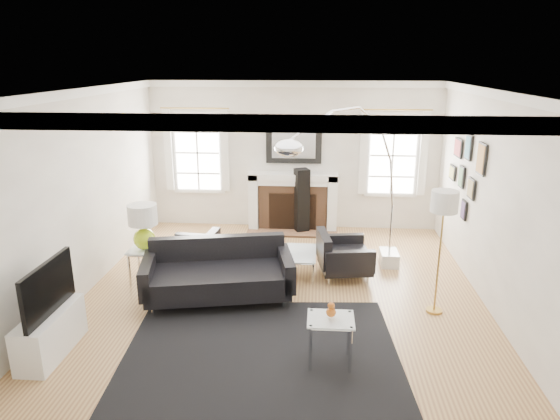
# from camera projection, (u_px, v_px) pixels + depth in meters

# --- Properties ---
(floor) EXTENTS (6.00, 6.00, 0.00)m
(floor) POSITION_uv_depth(u_px,v_px,m) (282.00, 293.00, 7.04)
(floor) COLOR #95633E
(floor) RESTS_ON ground
(back_wall) EXTENTS (5.50, 0.04, 2.80)m
(back_wall) POSITION_uv_depth(u_px,v_px,m) (294.00, 156.00, 9.50)
(back_wall) COLOR white
(back_wall) RESTS_ON floor
(front_wall) EXTENTS (5.50, 0.04, 2.80)m
(front_wall) POSITION_uv_depth(u_px,v_px,m) (252.00, 302.00, 3.77)
(front_wall) COLOR white
(front_wall) RESTS_ON floor
(left_wall) EXTENTS (0.04, 6.00, 2.80)m
(left_wall) POSITION_uv_depth(u_px,v_px,m) (83.00, 193.00, 6.85)
(left_wall) COLOR white
(left_wall) RESTS_ON floor
(right_wall) EXTENTS (0.04, 6.00, 2.80)m
(right_wall) POSITION_uv_depth(u_px,v_px,m) (494.00, 202.00, 6.43)
(right_wall) COLOR white
(right_wall) RESTS_ON floor
(ceiling) EXTENTS (5.50, 6.00, 0.02)m
(ceiling) POSITION_uv_depth(u_px,v_px,m) (282.00, 90.00, 6.23)
(ceiling) COLOR white
(ceiling) RESTS_ON back_wall
(crown_molding) EXTENTS (5.50, 6.00, 0.12)m
(crown_molding) POSITION_uv_depth(u_px,v_px,m) (282.00, 95.00, 6.25)
(crown_molding) COLOR white
(crown_molding) RESTS_ON back_wall
(fireplace) EXTENTS (1.70, 0.69, 1.11)m
(fireplace) POSITION_uv_depth(u_px,v_px,m) (293.00, 202.00, 9.55)
(fireplace) COLOR white
(fireplace) RESTS_ON floor
(mantel_mirror) EXTENTS (1.05, 0.07, 0.75)m
(mantel_mirror) POSITION_uv_depth(u_px,v_px,m) (294.00, 144.00, 9.39)
(mantel_mirror) COLOR black
(mantel_mirror) RESTS_ON back_wall
(window_left) EXTENTS (1.24, 0.15, 1.62)m
(window_left) POSITION_uv_depth(u_px,v_px,m) (198.00, 152.00, 9.57)
(window_left) COLOR white
(window_left) RESTS_ON back_wall
(window_right) EXTENTS (1.24, 0.15, 1.62)m
(window_right) POSITION_uv_depth(u_px,v_px,m) (393.00, 155.00, 9.29)
(window_right) COLOR white
(window_right) RESTS_ON back_wall
(gallery_wall) EXTENTS (0.04, 1.73, 1.29)m
(gallery_wall) POSITION_uv_depth(u_px,v_px,m) (465.00, 171.00, 7.63)
(gallery_wall) COLOR black
(gallery_wall) RESTS_ON right_wall
(tv_unit) EXTENTS (0.35, 1.00, 1.09)m
(tv_unit) POSITION_uv_depth(u_px,v_px,m) (50.00, 327.00, 5.51)
(tv_unit) COLOR white
(tv_unit) RESTS_ON floor
(area_rug) EXTENTS (3.23, 2.76, 0.01)m
(area_rug) POSITION_uv_depth(u_px,v_px,m) (261.00, 356.00, 5.54)
(area_rug) COLOR black
(area_rug) RESTS_ON floor
(sofa) EXTENTS (2.14, 1.30, 0.65)m
(sofa) POSITION_uv_depth(u_px,v_px,m) (218.00, 274.00, 6.81)
(sofa) COLOR black
(sofa) RESTS_ON floor
(armchair_left) EXTENTS (0.82, 0.90, 0.56)m
(armchair_left) POSITION_uv_depth(u_px,v_px,m) (193.00, 256.00, 7.54)
(armchair_left) COLOR black
(armchair_left) RESTS_ON floor
(armchair_right) EXTENTS (0.87, 0.94, 0.56)m
(armchair_right) POSITION_uv_depth(u_px,v_px,m) (341.00, 256.00, 7.53)
(armchair_right) COLOR black
(armchair_right) RESTS_ON floor
(coffee_table) EXTENTS (0.80, 0.80, 0.35)m
(coffee_table) POSITION_uv_depth(u_px,v_px,m) (290.00, 254.00, 7.59)
(coffee_table) COLOR silver
(coffee_table) RESTS_ON floor
(side_table_left) EXTENTS (0.46, 0.46, 0.51)m
(side_table_left) POSITION_uv_depth(u_px,v_px,m) (146.00, 255.00, 7.33)
(side_table_left) COLOR silver
(side_table_left) RESTS_ON floor
(nesting_table) EXTENTS (0.49, 0.41, 0.54)m
(nesting_table) POSITION_uv_depth(u_px,v_px,m) (330.00, 328.00, 5.29)
(nesting_table) COLOR silver
(nesting_table) RESTS_ON floor
(gourd_lamp) EXTENTS (0.42, 0.42, 0.67)m
(gourd_lamp) POSITION_uv_depth(u_px,v_px,m) (143.00, 224.00, 7.19)
(gourd_lamp) COLOR #B7DD1B
(gourd_lamp) RESTS_ON side_table_left
(orange_vase) EXTENTS (0.10, 0.10, 0.17)m
(orange_vase) POSITION_uv_depth(u_px,v_px,m) (331.00, 310.00, 5.23)
(orange_vase) COLOR #B85817
(orange_vase) RESTS_ON nesting_table
(arc_floor_lamp) EXTENTS (1.87, 1.73, 2.64)m
(arc_floor_lamp) POSITION_uv_depth(u_px,v_px,m) (346.00, 187.00, 7.05)
(arc_floor_lamp) COLOR white
(arc_floor_lamp) RESTS_ON floor
(stick_floor_lamp) EXTENTS (0.33, 0.33, 1.63)m
(stick_floor_lamp) POSITION_uv_depth(u_px,v_px,m) (444.00, 208.00, 6.11)
(stick_floor_lamp) COLOR #AE883C
(stick_floor_lamp) RESTS_ON floor
(speaker_tower) EXTENTS (0.32, 0.32, 1.23)m
(speaker_tower) POSITION_uv_depth(u_px,v_px,m) (302.00, 201.00, 9.38)
(speaker_tower) COLOR black
(speaker_tower) RESTS_ON floor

